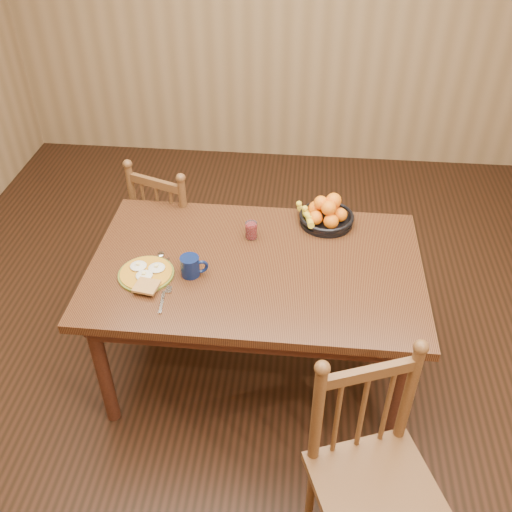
# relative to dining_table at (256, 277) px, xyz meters

# --- Properties ---
(room) EXTENTS (4.52, 5.02, 2.72)m
(room) POSITION_rel_dining_table_xyz_m (0.00, 0.00, 0.68)
(room) COLOR black
(room) RESTS_ON ground
(dining_table) EXTENTS (1.60, 1.00, 0.75)m
(dining_table) POSITION_rel_dining_table_xyz_m (0.00, 0.00, 0.00)
(dining_table) COLOR black
(dining_table) RESTS_ON ground
(chair_far) EXTENTS (0.53, 0.52, 0.93)m
(chair_far) POSITION_rel_dining_table_xyz_m (-0.56, 0.66, -0.21)
(chair_far) COLOR #462915
(chair_far) RESTS_ON ground
(chair_near) EXTENTS (0.57, 0.56, 0.99)m
(chair_near) POSITION_rel_dining_table_xyz_m (0.53, -0.91, -0.18)
(chair_near) COLOR #462915
(chair_near) RESTS_ON ground
(breakfast_plate) EXTENTS (0.26, 0.29, 0.04)m
(breakfast_plate) POSITION_rel_dining_table_xyz_m (-0.50, -0.14, 0.10)
(breakfast_plate) COLOR #59601E
(breakfast_plate) RESTS_ON dining_table
(fork) EXTENTS (0.04, 0.18, 0.00)m
(fork) POSITION_rel_dining_table_xyz_m (-0.39, -0.28, 0.09)
(fork) COLOR silver
(fork) RESTS_ON dining_table
(spoon) EXTENTS (0.08, 0.15, 0.01)m
(spoon) POSITION_rel_dining_table_xyz_m (-0.47, -0.00, 0.09)
(spoon) COLOR silver
(spoon) RESTS_ON dining_table
(coffee_mug) EXTENTS (0.13, 0.09, 0.10)m
(coffee_mug) POSITION_rel_dining_table_xyz_m (-0.29, -0.11, 0.14)
(coffee_mug) COLOR #0A153A
(coffee_mug) RESTS_ON dining_table
(juice_glass) EXTENTS (0.06, 0.06, 0.09)m
(juice_glass) POSITION_rel_dining_table_xyz_m (-0.05, 0.21, 0.13)
(juice_glass) COLOR silver
(juice_glass) RESTS_ON dining_table
(fruit_bowl) EXTENTS (0.32, 0.29, 0.17)m
(fruit_bowl) POSITION_rel_dining_table_xyz_m (0.33, 0.38, 0.14)
(fruit_bowl) COLOR black
(fruit_bowl) RESTS_ON dining_table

